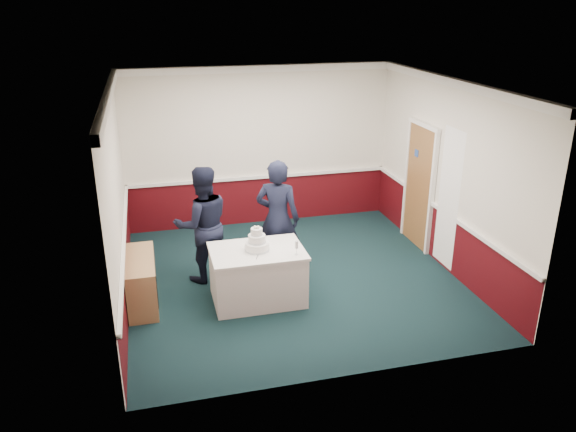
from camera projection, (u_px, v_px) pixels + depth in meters
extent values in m
plane|color=black|center=(293.00, 278.00, 8.79)|extent=(5.00, 5.00, 0.00)
cube|color=silver|center=(260.00, 147.00, 10.48)|extent=(5.00, 0.05, 3.00)
cube|color=silver|center=(119.00, 202.00, 7.68)|extent=(0.05, 5.00, 3.00)
cube|color=silver|center=(446.00, 175.00, 8.81)|extent=(0.05, 5.00, 3.00)
cube|color=white|center=(294.00, 86.00, 7.71)|extent=(5.00, 5.00, 0.05)
cube|color=#45090E|center=(261.00, 200.00, 10.86)|extent=(5.00, 0.02, 0.90)
cube|color=white|center=(260.00, 177.00, 10.69)|extent=(4.98, 0.05, 0.06)
cube|color=white|center=(258.00, 69.00, 9.95)|extent=(5.00, 0.08, 0.12)
cube|color=brown|center=(419.00, 187.00, 9.70)|extent=(0.05, 0.90, 2.10)
cube|color=#234799|center=(417.00, 153.00, 9.62)|extent=(0.01, 0.12, 0.12)
cube|color=white|center=(448.00, 199.00, 8.68)|extent=(0.02, 0.60, 2.20)
cube|color=#AA7E52|center=(142.00, 281.00, 7.96)|extent=(0.40, 1.20, 0.70)
cube|color=black|center=(156.00, 276.00, 7.99)|extent=(0.01, 1.00, 0.50)
cube|color=white|center=(258.00, 276.00, 8.04)|extent=(1.28, 0.88, 0.76)
cube|color=white|center=(257.00, 251.00, 7.90)|extent=(1.32, 0.92, 0.04)
cylinder|color=white|center=(257.00, 246.00, 7.87)|extent=(0.34, 0.34, 0.12)
cylinder|color=silver|center=(257.00, 249.00, 7.89)|extent=(0.35, 0.35, 0.03)
cylinder|color=white|center=(257.00, 239.00, 7.83)|extent=(0.24, 0.24, 0.11)
cylinder|color=silver|center=(257.00, 241.00, 7.85)|extent=(0.25, 0.25, 0.02)
cylinder|color=white|center=(257.00, 232.00, 7.79)|extent=(0.16, 0.16, 0.10)
cylinder|color=silver|center=(257.00, 234.00, 7.81)|extent=(0.17, 0.17, 0.02)
sphere|color=#EDE5C9|center=(257.00, 227.00, 7.77)|extent=(0.03, 0.03, 0.03)
sphere|color=#EDE5C9|center=(258.00, 227.00, 7.79)|extent=(0.03, 0.03, 0.03)
sphere|color=#EDE5C9|center=(255.00, 227.00, 7.79)|extent=(0.03, 0.03, 0.03)
sphere|color=#EDE5C9|center=(258.00, 228.00, 7.75)|extent=(0.03, 0.03, 0.03)
sphere|color=#EDE5C9|center=(255.00, 228.00, 7.75)|extent=(0.03, 0.03, 0.03)
cube|color=silver|center=(258.00, 256.00, 7.71)|extent=(0.10, 0.21, 0.00)
cylinder|color=silver|center=(296.00, 254.00, 7.76)|extent=(0.05, 0.05, 0.01)
cylinder|color=silver|center=(296.00, 251.00, 7.74)|extent=(0.01, 0.01, 0.09)
cylinder|color=silver|center=(297.00, 245.00, 7.70)|extent=(0.04, 0.04, 0.11)
imported|color=black|center=(203.00, 225.00, 8.47)|extent=(0.96, 0.79, 1.82)
imported|color=black|center=(278.00, 219.00, 8.62)|extent=(0.81, 0.71, 1.87)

